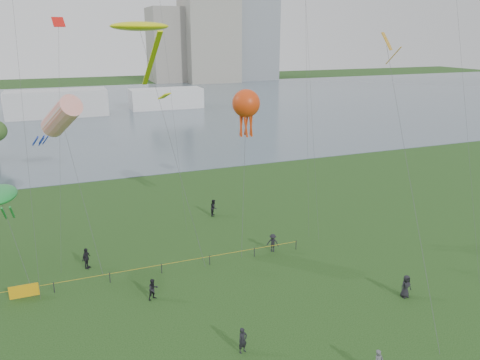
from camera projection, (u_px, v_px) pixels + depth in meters
name	position (u px, v px, depth m)	size (l,w,h in m)	color
ground_plane	(301.00, 355.00, 27.71)	(400.00, 400.00, 0.00)	#163510
lake	(110.00, 110.00, 116.65)	(400.00, 120.00, 0.08)	slate
building_mid	(209.00, 32.00, 182.03)	(20.00, 20.00, 38.00)	gray
building_low	(171.00, 45.00, 184.02)	(16.00, 18.00, 28.00)	gray
pavilion_left	(57.00, 103.00, 107.17)	(22.00, 8.00, 6.00)	silver
pavilion_right	(166.00, 98.00, 118.97)	(18.00, 7.00, 5.00)	silver
fence	(81.00, 281.00, 34.95)	(24.07, 0.07, 1.05)	black
spectator_a	(153.00, 289.00, 33.37)	(0.77, 0.60, 1.59)	black
spectator_b	(273.00, 243.00, 40.73)	(1.06, 0.61, 1.64)	black
spectator_c	(86.00, 258.00, 37.77)	(1.04, 0.43, 1.77)	black
spectator_d	(406.00, 286.00, 33.64)	(0.84, 0.55, 1.72)	black
spectator_f	(243.00, 340.00, 27.78)	(0.60, 0.39, 1.64)	black
spectator_g	(214.00, 208.00, 48.81)	(0.85, 0.67, 1.76)	black
kite_stingray	(140.00, 28.00, 36.60)	(5.50, 9.92, 19.16)	#3F3F42
kite_windsock	(61.00, 117.00, 37.93)	(4.29, 8.44, 13.75)	#3F3F42
kite_octopus	(246.00, 104.00, 40.49)	(3.23, 5.26, 13.70)	#3F3F42
kite_delta	(390.00, 55.00, 34.64)	(4.72, 13.34, 18.35)	#3F3F42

